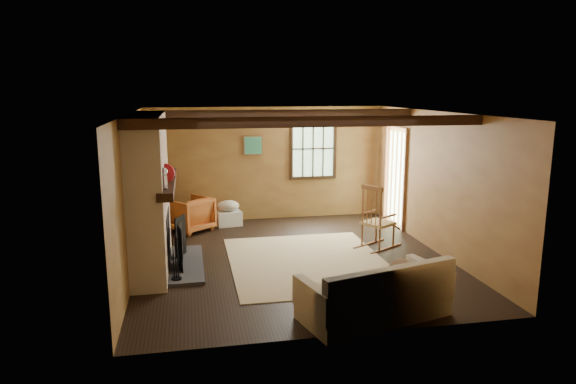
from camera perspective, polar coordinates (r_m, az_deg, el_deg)
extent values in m
plane|color=black|center=(8.58, 0.56, -7.41)|extent=(5.50, 5.50, 0.00)
cube|color=olive|center=(10.94, -2.34, 3.16)|extent=(5.00, 0.02, 2.40)
cube|color=olive|center=(5.68, 6.20, -4.70)|extent=(5.00, 0.02, 2.40)
cube|color=olive|center=(8.15, -16.90, -0.19)|extent=(0.02, 5.50, 2.40)
cube|color=olive|center=(9.11, 16.17, 1.03)|extent=(0.02, 5.50, 2.40)
cube|color=white|center=(8.13, 0.59, 8.81)|extent=(5.00, 5.50, 0.02)
cube|color=black|center=(6.97, 2.60, 7.78)|extent=(5.00, 0.12, 0.14)
cube|color=black|center=(9.31, -0.92, 8.71)|extent=(5.00, 0.12, 0.14)
cube|color=black|center=(11.07, 2.81, 4.82)|extent=(1.02, 0.06, 1.32)
cube|color=#AFE0AB|center=(11.10, 2.78, 4.83)|extent=(0.90, 0.01, 1.20)
cube|color=black|center=(11.08, 2.80, 4.82)|extent=(0.90, 0.03, 0.02)
cube|color=brown|center=(10.64, 11.82, 1.60)|extent=(0.06, 1.00, 2.06)
cube|color=#AFE0AB|center=(10.66, 11.97, 1.60)|extent=(0.01, 0.80, 1.85)
cube|color=brown|center=(10.82, -3.91, 5.18)|extent=(0.42, 0.03, 0.42)
cube|color=#297A7B|center=(10.81, -3.90, 5.18)|extent=(0.36, 0.01, 0.36)
cube|color=#9E613D|center=(8.13, -15.15, -0.12)|extent=(0.50, 2.20, 2.40)
cube|color=black|center=(8.31, -14.40, -5.18)|extent=(0.38, 1.00, 0.85)
cube|color=#3B3A40|center=(8.42, -11.30, -7.85)|extent=(0.55, 1.80, 0.05)
cube|color=black|center=(8.09, -13.23, 1.00)|extent=(0.22, 2.30, 0.12)
cube|color=black|center=(8.00, -11.91, -6.18)|extent=(0.07, 0.33, 0.67)
cube|color=black|center=(8.33, -11.88, -5.48)|extent=(0.07, 0.33, 0.67)
cube|color=black|center=(8.66, -11.86, -4.82)|extent=(0.17, 0.31, 0.67)
cylinder|color=black|center=(7.74, -12.29, -9.37)|extent=(0.15, 0.15, 0.02)
cylinder|color=black|center=(7.61, -12.60, -7.34)|extent=(0.01, 0.01, 0.62)
cylinder|color=black|center=(7.64, -12.38, -7.27)|extent=(0.01, 0.01, 0.62)
cylinder|color=black|center=(7.66, -12.16, -7.19)|extent=(0.01, 0.01, 0.62)
cylinder|color=silver|center=(7.24, -13.58, 1.05)|extent=(0.09, 0.09, 0.20)
sphere|color=silver|center=(7.21, -13.63, 2.23)|extent=(0.11, 0.11, 0.11)
cylinder|color=#B3141C|center=(7.80, -13.43, 2.09)|extent=(0.27, 0.12, 0.28)
cube|color=black|center=(8.20, -13.30, 1.98)|extent=(0.25, 0.20, 0.12)
cylinder|color=black|center=(8.46, -13.24, 2.19)|extent=(0.08, 0.08, 0.10)
cylinder|color=black|center=(8.73, -13.18, 2.43)|extent=(0.07, 0.07, 0.08)
cube|color=tan|center=(8.44, 2.18, -7.73)|extent=(2.50, 3.00, 0.01)
cube|color=tan|center=(9.21, 9.99, -3.43)|extent=(0.62, 0.63, 0.05)
cube|color=brown|center=(8.91, 9.35, 0.41)|extent=(0.27, 0.41, 0.08)
cylinder|color=brown|center=(9.30, 11.64, -4.71)|extent=(0.04, 0.04, 0.43)
cylinder|color=brown|center=(9.53, 9.76, -4.25)|extent=(0.04, 0.04, 0.43)
cylinder|color=brown|center=(9.00, 10.14, -5.20)|extent=(0.04, 0.04, 0.43)
cylinder|color=brown|center=(9.24, 8.24, -4.71)|extent=(0.04, 0.04, 0.43)
cylinder|color=brown|center=(8.86, 10.26, -1.75)|extent=(0.04, 0.04, 0.73)
cylinder|color=brown|center=(9.10, 8.33, -1.34)|extent=(0.04, 0.04, 0.73)
cylinder|color=brown|center=(8.92, 9.77, -1.77)|extent=(0.02, 0.02, 0.60)
cylinder|color=brown|center=(8.98, 9.28, -1.66)|extent=(0.02, 0.02, 0.60)
cylinder|color=brown|center=(9.04, 8.80, -1.56)|extent=(0.02, 0.02, 0.60)
cube|color=brown|center=(9.04, 11.09, -2.66)|extent=(0.37, 0.24, 0.03)
cube|color=brown|center=(9.30, 8.99, -2.20)|extent=(0.37, 0.24, 0.03)
cube|color=brown|center=(9.21, 10.85, -6.20)|extent=(0.73, 0.45, 0.03)
cube|color=brown|center=(9.44, 8.97, -5.70)|extent=(0.73, 0.45, 0.03)
cube|color=beige|center=(6.55, 9.51, -11.88)|extent=(1.95, 1.25, 0.40)
cube|color=beige|center=(6.18, 11.47, -10.41)|extent=(1.78, 0.60, 0.50)
cube|color=beige|center=(6.05, 2.79, -11.88)|extent=(0.33, 0.82, 0.36)
cube|color=beige|center=(6.99, 15.37, -9.03)|extent=(0.33, 0.82, 0.36)
ellipsoid|color=beige|center=(6.76, 12.30, -8.51)|extent=(0.34, 0.19, 0.32)
cylinder|color=#533623|center=(10.69, -13.31, -3.60)|extent=(0.37, 0.11, 0.11)
cylinder|color=#533623|center=(10.69, -12.67, -3.58)|extent=(0.37, 0.11, 0.11)
cylinder|color=#533623|center=(10.69, -12.02, -3.56)|extent=(0.37, 0.11, 0.11)
cylinder|color=#533623|center=(10.67, -13.34, -3.02)|extent=(0.37, 0.11, 0.11)
cylinder|color=#533623|center=(10.66, -12.69, -3.00)|extent=(0.37, 0.11, 0.11)
cylinder|color=#533623|center=(10.66, -12.04, -2.97)|extent=(0.37, 0.11, 0.11)
cube|color=white|center=(10.65, -6.62, -2.90)|extent=(0.56, 0.46, 0.30)
ellipsoid|color=beige|center=(10.59, -6.66, -1.53)|extent=(0.55, 0.51, 0.22)
imported|color=#BF6026|center=(10.30, -10.82, -2.44)|extent=(1.03, 1.03, 0.68)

